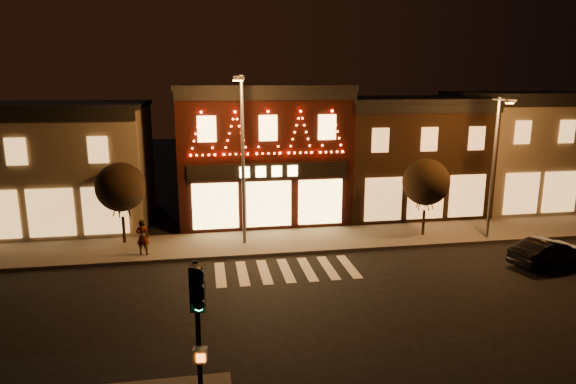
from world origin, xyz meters
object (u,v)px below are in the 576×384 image
object	(u,v)px
dark_sedan	(548,252)
pedestrian	(143,237)
traffic_signal_near	(198,320)
streetlamp_mid	(242,148)

from	to	relation	value
dark_sedan	pedestrian	distance (m)	19.42
dark_sedan	pedestrian	xyz separation A→B (m)	(-18.94, 4.27, 0.40)
traffic_signal_near	dark_sedan	size ratio (longest dim) A/B	1.16
traffic_signal_near	dark_sedan	xyz separation A→B (m)	(16.08, 9.52, -2.70)
streetlamp_mid	traffic_signal_near	bearing A→B (deg)	-108.15
dark_sedan	pedestrian	size ratio (longest dim) A/B	2.19
dark_sedan	pedestrian	bearing A→B (deg)	62.60
pedestrian	traffic_signal_near	bearing A→B (deg)	116.41
traffic_signal_near	dark_sedan	bearing A→B (deg)	37.74
traffic_signal_near	streetlamp_mid	xyz separation A→B (m)	(2.16, 14.54, 1.89)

